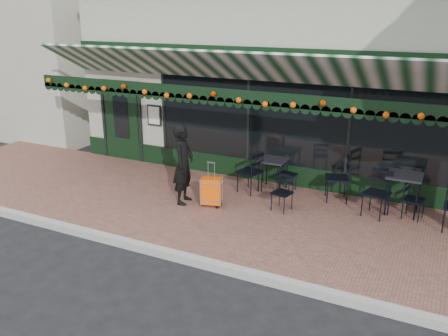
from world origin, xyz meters
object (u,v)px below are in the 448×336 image
at_px(suitcase, 211,192).
at_px(chair_b_front, 282,193).
at_px(chair_b_left, 250,172).
at_px(cafe_table_a, 405,179).
at_px(cafe_table_b, 273,162).
at_px(chair_a_right, 414,200).
at_px(chair_a_left, 337,178).
at_px(woman, 183,164).
at_px(chair_a_front, 376,194).
at_px(chair_b_right, 287,175).

bearing_deg(suitcase, chair_b_front, 1.05).
height_order(chair_b_left, chair_b_front, chair_b_left).
height_order(suitcase, cafe_table_a, suitcase).
bearing_deg(cafe_table_b, chair_a_right, -5.01).
bearing_deg(suitcase, chair_a_left, 16.58).
distance_m(chair_a_left, chair_a_right, 1.65).
xyz_separation_m(suitcase, chair_b_front, (1.42, 0.45, 0.05)).
bearing_deg(chair_a_right, woman, 116.10).
bearing_deg(chair_a_front, chair_b_left, -167.49).
bearing_deg(chair_b_left, chair_a_left, 117.09).
bearing_deg(woman, suitcase, -94.07).
bearing_deg(woman, chair_a_front, -84.94).
distance_m(cafe_table_b, chair_b_left, 0.59).
relative_size(woman, suitcase, 1.78).
distance_m(woman, chair_b_right, 2.48).
xyz_separation_m(cafe_table_b, chair_a_left, (1.48, 0.02, -0.17)).
bearing_deg(chair_b_left, chair_a_right, 107.24).
height_order(chair_b_left, chair_b_right, chair_b_left).
relative_size(cafe_table_a, chair_b_front, 1.10).
relative_size(cafe_table_b, chair_a_right, 0.96).
relative_size(chair_a_left, chair_a_right, 1.30).
xyz_separation_m(woman, chair_b_front, (2.06, 0.52, -0.49)).
xyz_separation_m(chair_a_left, chair_b_front, (-0.89, -1.05, -0.13)).
bearing_deg(chair_b_front, cafe_table_b, 132.40).
height_order(chair_a_left, chair_a_right, chair_a_left).
bearing_deg(woman, chair_a_right, -84.86).
bearing_deg(chair_b_front, woman, -153.32).
height_order(chair_a_left, chair_b_front, chair_a_left).
relative_size(woman, chair_a_front, 1.82).
height_order(cafe_table_b, chair_a_left, chair_a_left).
relative_size(woman, chair_a_left, 1.72).
height_order(woman, chair_b_right, woman).
xyz_separation_m(cafe_table_b, chair_b_front, (0.59, -1.03, -0.29)).
height_order(woman, chair_a_right, woman).
bearing_deg(chair_b_right, woman, 145.20).
bearing_deg(suitcase, chair_a_right, 0.68).
bearing_deg(woman, chair_b_right, -57.31).
distance_m(woman, chair_b_left, 1.63).
bearing_deg(chair_a_right, chair_a_left, 90.18).
distance_m(chair_a_right, chair_b_right, 2.82).
relative_size(suitcase, cafe_table_b, 1.31).
xyz_separation_m(chair_a_right, chair_b_left, (-3.52, -0.09, 0.09)).
xyz_separation_m(chair_a_left, chair_b_left, (-1.91, -0.38, -0.02)).
height_order(woman, suitcase, woman).
height_order(woman, cafe_table_b, woman).
height_order(chair_a_right, chair_b_right, chair_a_right).
relative_size(cafe_table_a, chair_a_front, 0.87).
xyz_separation_m(chair_a_left, chair_a_right, (1.62, -0.29, -0.12)).
bearing_deg(chair_a_right, chair_b_front, 117.32).
relative_size(cafe_table_a, chair_a_right, 1.07).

